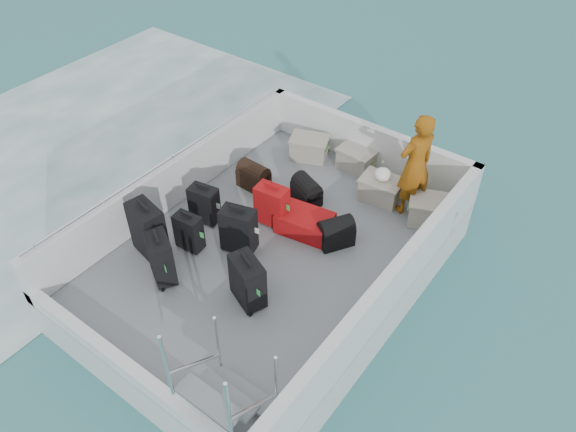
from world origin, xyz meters
name	(u,v)px	position (x,y,z in m)	size (l,w,h in m)	color
ground	(272,280)	(0.00, 0.00, 0.00)	(160.00, 160.00, 0.00)	#1B5E60
wake_foam	(62,160)	(-4.80, 0.00, 0.00)	(10.00, 10.00, 0.00)	white
ferry_hull	(272,265)	(0.00, 0.00, 0.30)	(3.60, 5.00, 0.60)	silver
deck	(272,249)	(0.00, 0.00, 0.61)	(3.30, 4.70, 0.02)	gray
deck_fittings	(277,253)	(0.35, -0.32, 0.99)	(3.60, 5.00, 0.90)	white
suitcase_0	(148,231)	(-1.21, -1.01, 1.01)	(0.50, 0.29, 0.78)	black
suitcase_1	(189,233)	(-0.87, -0.63, 0.89)	(0.36, 0.20, 0.54)	black
suitcase_2	(204,205)	(-1.09, -0.11, 0.90)	(0.39, 0.23, 0.56)	black
suitcase_3	(161,259)	(-0.76, -1.22, 0.95)	(0.44, 0.26, 0.67)	black
suitcase_4	(239,230)	(-0.34, -0.25, 0.95)	(0.44, 0.26, 0.65)	black
suitcase_5	(272,206)	(-0.32, 0.42, 0.92)	(0.44, 0.26, 0.60)	#A90D12
suitcase_6	(248,282)	(0.32, -0.86, 0.94)	(0.47, 0.28, 0.65)	black
suitcase_8	(305,223)	(0.15, 0.55, 0.76)	(0.48, 0.73, 0.29)	#A90D12
duffel_0	(254,178)	(-1.03, 0.89, 0.78)	(0.46, 0.30, 0.32)	black
duffel_1	(306,193)	(-0.20, 1.08, 0.78)	(0.43, 0.30, 0.32)	black
duffel_2	(336,234)	(0.62, 0.60, 0.78)	(0.45, 0.30, 0.32)	black
crate_0	(309,148)	(-0.81, 2.01, 0.79)	(0.55, 0.38, 0.33)	#A29D8D
crate_1	(356,160)	(-0.05, 2.20, 0.78)	(0.53, 0.36, 0.32)	#A29D8D
crate_2	(381,190)	(0.64, 1.76, 0.79)	(0.56, 0.39, 0.34)	#A29D8D
crate_3	(431,212)	(1.45, 1.74, 0.80)	(0.60, 0.42, 0.37)	#A29D8D
yellow_bag	(415,187)	(0.97, 2.20, 0.73)	(0.28, 0.26, 0.22)	yellow
white_bag	(383,176)	(0.64, 1.76, 1.05)	(0.24, 0.24, 0.18)	white
passenger	(415,165)	(1.06, 1.82, 1.39)	(0.57, 0.37, 1.55)	#C36A12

